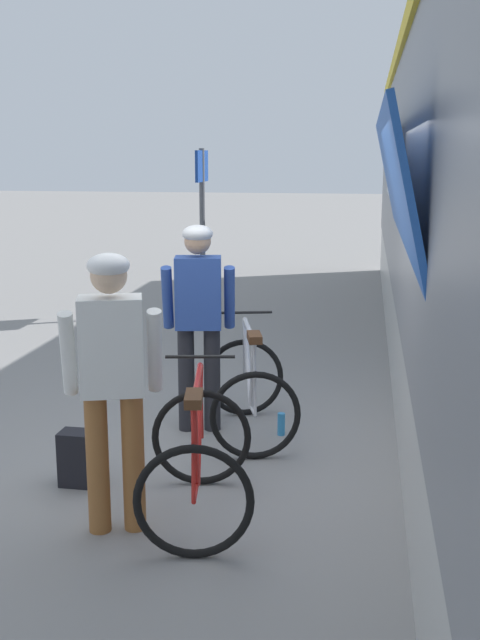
{
  "coord_description": "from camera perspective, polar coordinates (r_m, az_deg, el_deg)",
  "views": [
    {
      "loc": [
        0.94,
        -5.38,
        2.34
      ],
      "look_at": [
        -0.01,
        0.37,
        1.05
      ],
      "focal_mm": 42.66,
      "sensor_mm": 36.0,
      "label": 1
    }
  ],
  "objects": [
    {
      "name": "ground_plane",
      "position": [
        5.94,
        -0.5,
        -10.71
      ],
      "size": [
        80.0,
        80.0,
        0.0
      ],
      "primitive_type": "plane",
      "color": "gray"
    },
    {
      "name": "bicycle_far_silver",
      "position": [
        6.36,
        0.71,
        -5.27
      ],
      "size": [
        0.95,
        1.21,
        0.99
      ],
      "color": "black",
      "rests_on": "ground"
    },
    {
      "name": "cyclist_far_in_blue",
      "position": [
        6.35,
        -3.14,
        0.77
      ],
      "size": [
        0.65,
        0.38,
        1.76
      ],
      "color": "#232328",
      "rests_on": "ground"
    },
    {
      "name": "water_bottle_near_the_bikes",
      "position": [
        6.48,
        3.11,
        -7.8
      ],
      "size": [
        0.06,
        0.06,
        0.19
      ],
      "primitive_type": "cylinder",
      "color": "#338CCC",
      "rests_on": "ground"
    },
    {
      "name": "platform_sign_post",
      "position": [
        11.09,
        -2.86,
        8.73
      ],
      "size": [
        0.08,
        0.7,
        2.4
      ],
      "color": "#595B60",
      "rests_on": "ground"
    },
    {
      "name": "backpack_on_platform",
      "position": [
        5.64,
        -11.91,
        -10.12
      ],
      "size": [
        0.28,
        0.19,
        0.4
      ],
      "primitive_type": "cube",
      "rotation": [
        0.0,
        0.0,
        -0.02
      ],
      "color": "black",
      "rests_on": "ground"
    },
    {
      "name": "cyclist_near_in_white",
      "position": [
        4.67,
        -9.57,
        -3.66
      ],
      "size": [
        0.66,
        0.43,
        1.76
      ],
      "color": "#935B2D",
      "rests_on": "ground"
    },
    {
      "name": "bicycle_near_red",
      "position": [
        4.97,
        -3.18,
        -10.47
      ],
      "size": [
        0.88,
        1.17,
        0.99
      ],
      "color": "black",
      "rests_on": "ground"
    }
  ]
}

